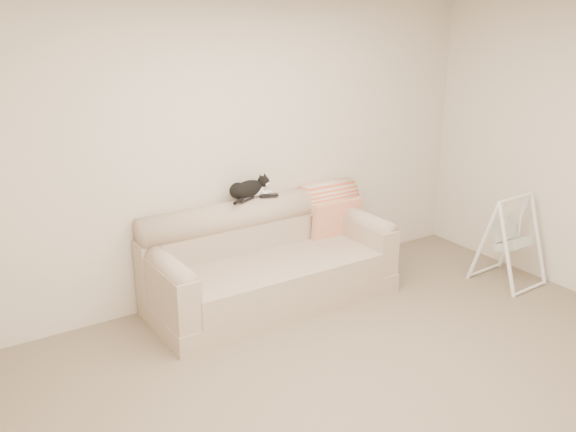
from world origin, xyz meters
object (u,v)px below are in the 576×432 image
object	(u,v)px
sofa	(268,263)
baby_swing	(510,239)
tuxedo_cat	(248,189)
remote_b	(269,196)
remote_a	(246,199)

from	to	relation	value
sofa	baby_swing	xyz separation A→B (m)	(2.14, -0.91, 0.08)
sofa	tuxedo_cat	size ratio (longest dim) A/B	4.57
remote_b	tuxedo_cat	world-z (taller)	tuxedo_cat
sofa	remote_a	size ratio (longest dim) A/B	11.86
remote_b	baby_swing	xyz separation A→B (m)	(1.99, -1.12, -0.48)
sofa	remote_a	distance (m)	0.61
baby_swing	tuxedo_cat	bearing A→B (deg)	152.14
sofa	remote_a	world-z (taller)	remote_a
remote_a	tuxedo_cat	bearing A→B (deg)	25.81
tuxedo_cat	baby_swing	size ratio (longest dim) A/B	0.56
sofa	remote_b	xyz separation A→B (m)	(0.15, 0.21, 0.56)
sofa	remote_a	xyz separation A→B (m)	(-0.09, 0.22, 0.56)
tuxedo_cat	sofa	bearing A→B (deg)	-79.26
remote_a	baby_swing	bearing A→B (deg)	-27.03
sofa	tuxedo_cat	xyz separation A→B (m)	(-0.05, 0.24, 0.64)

